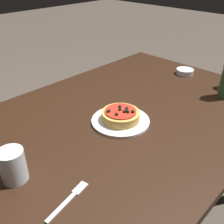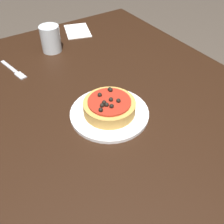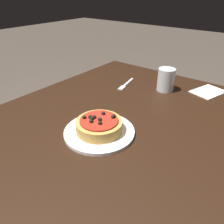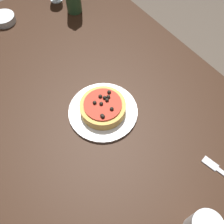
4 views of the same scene
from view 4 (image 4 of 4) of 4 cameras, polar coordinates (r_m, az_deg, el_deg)
ground_plane at (r=1.68m, az=-3.10°, el=-12.89°), size 14.00×14.00×0.00m
dining_table at (r=1.06m, az=-4.81°, el=-1.09°), size 1.58×1.06×0.76m
dinner_plate at (r=0.97m, az=-1.96°, el=0.13°), size 0.26×0.26×0.01m
pizza at (r=0.95m, az=-2.00°, el=1.03°), size 0.17×0.17×0.06m
side_bowl at (r=1.40m, az=-22.50°, el=18.23°), size 0.11×0.11×0.03m
fork at (r=0.95m, az=23.03°, el=-12.15°), size 0.18×0.05×0.00m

